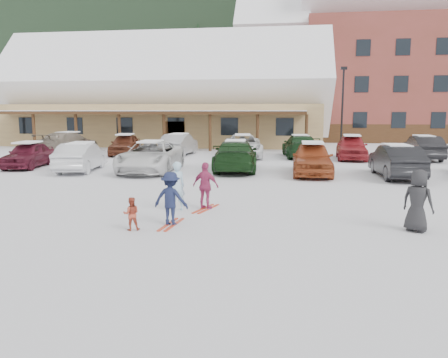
# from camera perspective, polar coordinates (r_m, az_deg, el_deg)

# --- Properties ---
(ground) EXTENTS (160.00, 160.00, 0.00)m
(ground) POSITION_cam_1_polar(r_m,az_deg,el_deg) (12.55, -2.01, -5.19)
(ground) COLOR white
(ground) RESTS_ON ground
(forested_hillside) EXTENTS (300.00, 70.00, 38.00)m
(forested_hillside) POSITION_cam_1_polar(r_m,az_deg,el_deg) (98.30, 7.13, 18.17)
(forested_hillside) COLOR black
(forested_hillside) RESTS_ON ground
(day_lodge) EXTENTS (29.12, 12.50, 10.38)m
(day_lodge) POSITION_cam_1_polar(r_m,az_deg,el_deg) (41.47, -7.59, 10.05)
(day_lodge) COLOR tan
(day_lodge) RESTS_ON ground
(alpine_hotel) EXTENTS (31.48, 14.01, 21.48)m
(alpine_hotel) POSITION_cam_1_polar(r_m,az_deg,el_deg) (51.72, 22.38, 14.44)
(alpine_hotel) COLOR brown
(alpine_hotel) RESTS_ON ground
(lamp_post) EXTENTS (0.50, 0.25, 6.55)m
(lamp_post) POSITION_cam_1_polar(r_m,az_deg,el_deg) (37.16, 15.22, 9.56)
(lamp_post) COLOR black
(lamp_post) RESTS_ON ground
(conifer_0) EXTENTS (4.40, 4.40, 10.20)m
(conifer_0) POSITION_cam_1_polar(r_m,az_deg,el_deg) (50.61, -26.19, 10.99)
(conifer_0) COLOR black
(conifer_0) RESTS_ON ground
(conifer_2) EXTENTS (5.28, 5.28, 12.24)m
(conifer_2) POSITION_cam_1_polar(r_m,az_deg,el_deg) (62.94, -23.11, 11.64)
(conifer_2) COLOR black
(conifer_2) RESTS_ON ground
(conifer_3) EXTENTS (3.96, 3.96, 9.18)m
(conifer_3) POSITION_cam_1_polar(r_m,az_deg,el_deg) (56.15, 12.28, 10.81)
(conifer_3) COLOR black
(conifer_3) RESTS_ON ground
(adult_skier) EXTENTS (0.66, 0.62, 1.52)m
(adult_skier) POSITION_cam_1_polar(r_m,az_deg,el_deg) (13.48, -6.22, -0.94)
(adult_skier) COLOR #AAD2E7
(adult_skier) RESTS_ON ground
(toddler_red) EXTENTS (0.50, 0.44, 0.87)m
(toddler_red) POSITION_cam_1_polar(r_m,az_deg,el_deg) (11.50, -12.01, -4.46)
(toddler_red) COLOR #B0442E
(toddler_red) RESTS_ON ground
(child_navy) EXTENTS (0.99, 0.63, 1.45)m
(child_navy) POSITION_cam_1_polar(r_m,az_deg,el_deg) (11.78, -6.97, -2.56)
(child_navy) COLOR #171E3E
(child_navy) RESTS_ON ground
(skis_child_navy) EXTENTS (0.35, 1.41, 0.03)m
(skis_child_navy) POSITION_cam_1_polar(r_m,az_deg,el_deg) (11.94, -6.91, -5.90)
(skis_child_navy) COLOR red
(skis_child_navy) RESTS_ON ground
(child_magenta) EXTENTS (0.93, 0.59, 1.48)m
(child_magenta) POSITION_cam_1_polar(r_m,az_deg,el_deg) (13.58, -2.41, -0.91)
(child_magenta) COLOR #B03566
(child_magenta) RESTS_ON ground
(skis_child_magenta) EXTENTS (0.58, 1.40, 0.03)m
(skis_child_magenta) POSITION_cam_1_polar(r_m,az_deg,el_deg) (13.72, -2.39, -3.90)
(skis_child_magenta) COLOR red
(skis_child_magenta) RESTS_ON ground
(bystander_dark) EXTENTS (0.93, 0.88, 1.60)m
(bystander_dark) POSITION_cam_1_polar(r_m,az_deg,el_deg) (12.10, 23.98, -2.61)
(bystander_dark) COLOR #242426
(bystander_dark) RESTS_ON ground
(parked_car_0) EXTENTS (2.14, 4.24, 1.38)m
(parked_car_0) POSITION_cam_1_polar(r_m,az_deg,el_deg) (25.96, -24.19, 2.90)
(parked_car_0) COLOR maroon
(parked_car_0) RESTS_ON ground
(parked_car_1) EXTENTS (2.17, 4.58, 1.45)m
(parked_car_1) POSITION_cam_1_polar(r_m,az_deg,el_deg) (23.42, -18.17, 2.75)
(parked_car_1) COLOR silver
(parked_car_1) RESTS_ON ground
(parked_car_2) EXTENTS (2.79, 5.65, 1.54)m
(parked_car_2) POSITION_cam_1_polar(r_m,az_deg,el_deg) (22.41, -9.54, 2.93)
(parked_car_2) COLOR white
(parked_car_2) RESTS_ON ground
(parked_car_3) EXTENTS (2.57, 5.50, 1.55)m
(parked_car_3) POSITION_cam_1_polar(r_m,az_deg,el_deg) (22.43, 1.52, 3.07)
(parked_car_3) COLOR #173616
(parked_car_3) RESTS_ON ground
(parked_car_4) EXTENTS (1.90, 4.61, 1.56)m
(parked_car_4) POSITION_cam_1_polar(r_m,az_deg,el_deg) (21.43, 11.44, 2.64)
(parked_car_4) COLOR #A84B24
(parked_car_4) RESTS_ON ground
(parked_car_5) EXTENTS (1.72, 4.61, 1.51)m
(parked_car_5) POSITION_cam_1_polar(r_m,az_deg,el_deg) (21.64, 21.56, 2.17)
(parked_car_5) COLOR black
(parked_car_5) RESTS_ON ground
(parked_car_7) EXTENTS (2.78, 5.60, 1.56)m
(parked_car_7) POSITION_cam_1_polar(r_m,az_deg,el_deg) (33.23, -19.67, 4.46)
(parked_car_7) COLOR gray
(parked_car_7) RESTS_ON ground
(parked_car_8) EXTENTS (2.30, 4.46, 1.45)m
(parked_car_8) POSITION_cam_1_polar(r_m,az_deg,el_deg) (31.23, -12.77, 4.41)
(parked_car_8) COLOR brown
(parked_car_8) RESTS_ON ground
(parked_car_9) EXTENTS (1.77, 4.60, 1.49)m
(parked_car_9) POSITION_cam_1_polar(r_m,az_deg,el_deg) (30.35, -5.90, 4.50)
(parked_car_9) COLOR #999A9D
(parked_car_9) RESTS_ON ground
(parked_car_10) EXTENTS (3.12, 5.69, 1.51)m
(parked_car_10) POSITION_cam_1_polar(r_m,az_deg,el_deg) (28.91, 2.44, 4.33)
(parked_car_10) COLOR white
(parked_car_10) RESTS_ON ground
(parked_car_11) EXTENTS (2.54, 5.25, 1.47)m
(parked_car_11) POSITION_cam_1_polar(r_m,az_deg,el_deg) (29.36, 9.92, 4.24)
(parked_car_11) COLOR #1A3D1E
(parked_car_11) RESTS_ON ground
(parked_car_12) EXTENTS (2.13, 4.62, 1.54)m
(parked_car_12) POSITION_cam_1_polar(r_m,az_deg,el_deg) (28.88, 16.31, 4.00)
(parked_car_12) COLOR #A7272F
(parked_car_12) RESTS_ON ground
(parked_car_13) EXTENTS (1.73, 4.62, 1.51)m
(parked_car_13) POSITION_cam_1_polar(r_m,az_deg,el_deg) (30.28, 24.56, 3.74)
(parked_car_13) COLOR black
(parked_car_13) RESTS_ON ground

